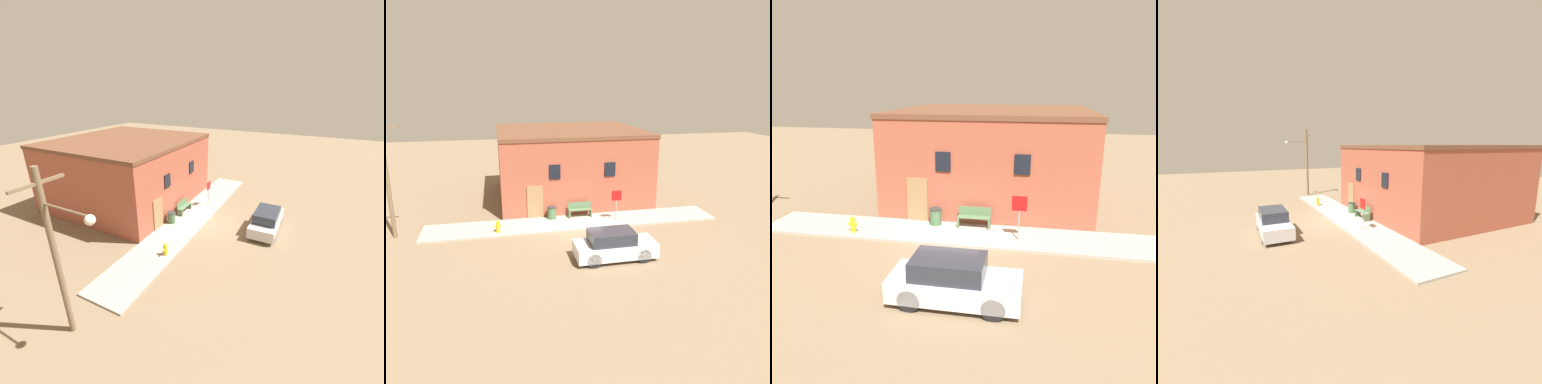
# 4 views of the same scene
# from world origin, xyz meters

# --- Properties ---
(ground_plane) EXTENTS (80.00, 80.00, 0.00)m
(ground_plane) POSITION_xyz_m (0.00, 0.00, 0.00)
(ground_plane) COLOR #7A664C
(sidewalk) EXTENTS (17.87, 2.55, 0.11)m
(sidewalk) POSITION_xyz_m (0.00, 1.28, 0.06)
(sidewalk) COLOR #9E998E
(sidewalk) RESTS_ON ground
(brick_building) EXTENTS (10.34, 9.74, 5.12)m
(brick_building) POSITION_xyz_m (0.83, 7.36, 2.56)
(brick_building) COLOR #9E4C38
(brick_building) RESTS_ON ground
(fire_hydrant) EXTENTS (0.47, 0.22, 0.73)m
(fire_hydrant) POSITION_xyz_m (-4.60, 0.52, 0.47)
(fire_hydrant) COLOR gold
(fire_hydrant) RESTS_ON sidewalk
(stop_sign) EXTENTS (0.63, 0.06, 1.91)m
(stop_sign) POSITION_xyz_m (2.62, 1.01, 1.44)
(stop_sign) COLOR gray
(stop_sign) RESTS_ON sidewalk
(bench) EXTENTS (1.49, 0.44, 0.92)m
(bench) POSITION_xyz_m (0.56, 2.12, 0.57)
(bench) COLOR #4C6B47
(bench) RESTS_ON sidewalk
(trash_bin) EXTENTS (0.56, 0.56, 0.78)m
(trash_bin) POSITION_xyz_m (-1.25, 2.11, 0.51)
(trash_bin) COLOR #426642
(trash_bin) RESTS_ON sidewalk
(parked_car) EXTENTS (3.97, 1.62, 1.47)m
(parked_car) POSITION_xyz_m (0.91, -3.91, 0.70)
(parked_car) COLOR black
(parked_car) RESTS_ON ground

